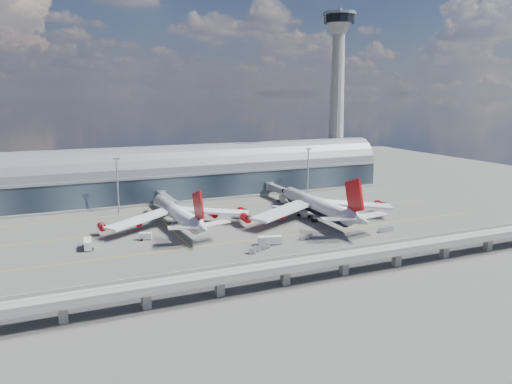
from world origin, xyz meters
name	(u,v)px	position (x,y,z in m)	size (l,w,h in m)	color
ground	(267,230)	(0.00, 0.00, 0.00)	(500.00, 500.00, 0.00)	#474744
taxi_lines	(246,218)	(0.00, 22.11, 0.01)	(200.00, 80.12, 0.01)	gold
terminal	(206,174)	(0.00, 77.99, 11.34)	(200.00, 30.00, 28.00)	#1C242F
control_tower	(337,98)	(85.00, 83.00, 51.64)	(19.00, 19.00, 103.00)	gray
guideway	(344,258)	(0.00, -55.00, 5.29)	(220.00, 8.50, 7.20)	gray
floodlight_mast_left	(118,184)	(-50.00, 55.00, 13.63)	(3.00, 0.70, 25.70)	gray
floodlight_mast_right	(308,171)	(50.00, 55.00, 13.63)	(3.00, 0.70, 25.70)	gray
airliner_left	(178,213)	(-31.53, 19.19, 5.81)	(63.54, 66.75, 20.34)	white
airliner_right	(319,206)	(27.79, 6.22, 6.06)	(70.46, 73.63, 23.38)	white
jet_bridge_left	(166,199)	(-28.14, 53.12, 5.18)	(4.40, 28.00, 7.25)	gray
jet_bridge_right	(280,190)	(31.35, 51.18, 5.18)	(4.40, 32.00, 7.25)	gray
service_truck_0	(88,244)	(-68.66, 3.67, 1.71)	(3.37, 8.18, 3.31)	beige
service_truck_1	(145,236)	(-47.66, 6.61, 1.35)	(5.03, 3.39, 2.68)	beige
service_truck_2	(270,240)	(-7.24, -18.00, 1.63)	(9.00, 4.77, 3.14)	beige
service_truck_3	(304,213)	(24.38, 13.57, 1.62)	(4.54, 7.03, 3.17)	beige
service_truck_4	(282,199)	(29.49, 44.87, 1.68)	(4.28, 6.27, 3.32)	beige
service_truck_5	(278,209)	(18.11, 26.51, 1.40)	(5.87, 5.11, 2.74)	beige
cargo_train_0	(260,248)	(-13.71, -23.07, 0.95)	(10.48, 6.49, 1.82)	gray
cargo_train_1	(306,237)	(8.42, -16.87, 0.81)	(7.03, 3.87, 1.56)	gray
cargo_train_2	(386,229)	(42.86, -20.88, 0.87)	(7.58, 2.36, 1.67)	gray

